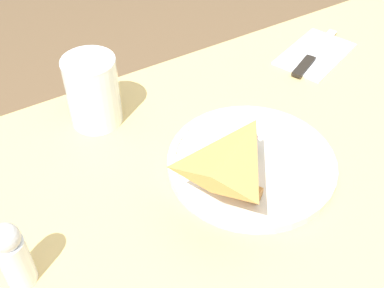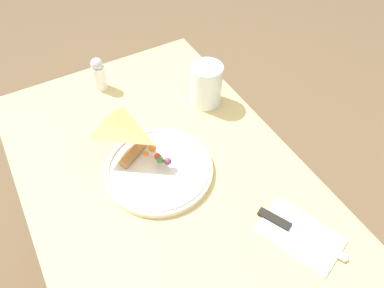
{
  "view_description": "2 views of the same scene",
  "coord_description": "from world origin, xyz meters",
  "px_view_note": "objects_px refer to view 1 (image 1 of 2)",
  "views": [
    {
      "loc": [
        -0.43,
        -0.41,
        1.26
      ],
      "look_at": [
        -0.14,
        0.06,
        0.74
      ],
      "focal_mm": 45.0,
      "sensor_mm": 36.0,
      "label": 1
    },
    {
      "loc": [
        0.44,
        -0.21,
        1.45
      ],
      "look_at": [
        -0.1,
        0.1,
        0.74
      ],
      "focal_mm": 35.0,
      "sensor_mm": 36.0,
      "label": 2
    }
  ],
  "objects_px": {
    "dining_table": "(277,194)",
    "butter_knife": "(314,54)",
    "plate_pizza": "(251,161)",
    "salt_shaker": "(13,255)",
    "milk_glass": "(93,93)",
    "napkin_folded": "(315,54)"
  },
  "relations": [
    {
      "from": "plate_pizza",
      "to": "butter_knife",
      "type": "height_order",
      "value": "plate_pizza"
    },
    {
      "from": "dining_table",
      "to": "plate_pizza",
      "type": "height_order",
      "value": "plate_pizza"
    },
    {
      "from": "dining_table",
      "to": "butter_knife",
      "type": "bearing_deg",
      "value": 39.37
    },
    {
      "from": "milk_glass",
      "to": "salt_shaker",
      "type": "bearing_deg",
      "value": -130.5
    },
    {
      "from": "salt_shaker",
      "to": "dining_table",
      "type": "bearing_deg",
      "value": 2.02
    },
    {
      "from": "napkin_folded",
      "to": "dining_table",
      "type": "bearing_deg",
      "value": -141.1
    },
    {
      "from": "butter_knife",
      "to": "salt_shaker",
      "type": "distance_m",
      "value": 0.69
    },
    {
      "from": "dining_table",
      "to": "butter_knife",
      "type": "xyz_separation_m",
      "value": [
        0.22,
        0.18,
        0.12
      ]
    },
    {
      "from": "butter_knife",
      "to": "plate_pizza",
      "type": "bearing_deg",
      "value": -174.02
    },
    {
      "from": "plate_pizza",
      "to": "milk_glass",
      "type": "xyz_separation_m",
      "value": [
        -0.16,
        0.23,
        0.05
      ]
    },
    {
      "from": "dining_table",
      "to": "butter_knife",
      "type": "distance_m",
      "value": 0.31
    },
    {
      "from": "plate_pizza",
      "to": "salt_shaker",
      "type": "xyz_separation_m",
      "value": [
        -0.36,
        -0.01,
        0.04
      ]
    },
    {
      "from": "milk_glass",
      "to": "butter_knife",
      "type": "distance_m",
      "value": 0.46
    },
    {
      "from": "plate_pizza",
      "to": "milk_glass",
      "type": "height_order",
      "value": "milk_glass"
    },
    {
      "from": "plate_pizza",
      "to": "salt_shaker",
      "type": "distance_m",
      "value": 0.37
    },
    {
      "from": "milk_glass",
      "to": "butter_knife",
      "type": "height_order",
      "value": "milk_glass"
    },
    {
      "from": "napkin_folded",
      "to": "milk_glass",
      "type": "bearing_deg",
      "value": 174.94
    },
    {
      "from": "milk_glass",
      "to": "napkin_folded",
      "type": "relative_size",
      "value": 0.63
    },
    {
      "from": "butter_knife",
      "to": "salt_shaker",
      "type": "relative_size",
      "value": 1.82
    },
    {
      "from": "dining_table",
      "to": "salt_shaker",
      "type": "bearing_deg",
      "value": -177.98
    },
    {
      "from": "plate_pizza",
      "to": "milk_glass",
      "type": "bearing_deg",
      "value": 124.64
    },
    {
      "from": "plate_pizza",
      "to": "butter_knife",
      "type": "xyz_separation_m",
      "value": [
        0.29,
        0.19,
        -0.01
      ]
    }
  ]
}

